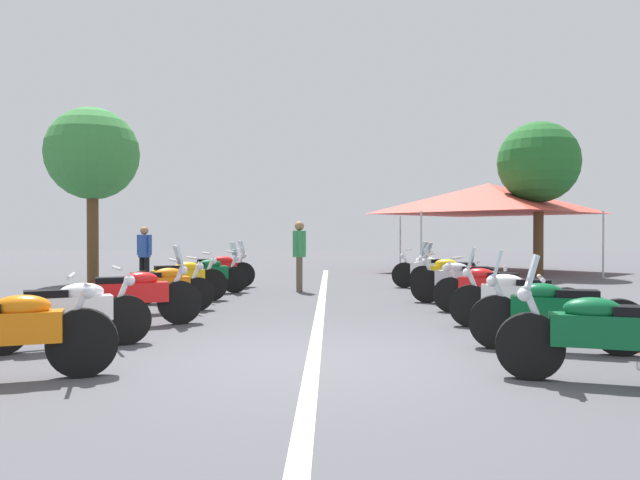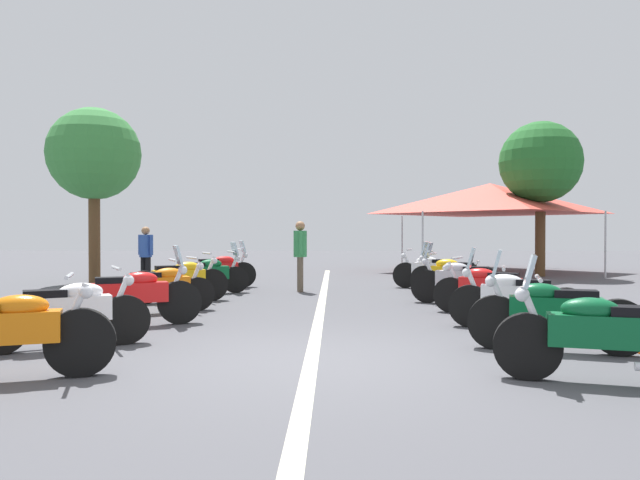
{
  "view_description": "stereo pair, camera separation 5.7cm",
  "coord_description": "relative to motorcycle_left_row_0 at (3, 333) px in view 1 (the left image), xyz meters",
  "views": [
    {
      "loc": [
        -6.6,
        -0.2,
        1.42
      ],
      "look_at": [
        4.03,
        0.0,
        1.29
      ],
      "focal_mm": 33.57,
      "sensor_mm": 36.0,
      "label": 1
    },
    {
      "loc": [
        -6.6,
        -0.26,
        1.42
      ],
      "look_at": [
        4.03,
        0.0,
        1.29
      ],
      "focal_mm": 33.57,
      "sensor_mm": 36.0,
      "label": 2
    }
  ],
  "objects": [
    {
      "name": "motorcycle_left_row_2",
      "position": [
        3.33,
        -0.08,
        0.01
      ],
      "size": [
        1.07,
        2.08,
        1.23
      ],
      "rotation": [
        0.0,
        0.0,
        -1.16
      ],
      "color": "black",
      "rests_on": "ground_plane"
    },
    {
      "name": "bystander_0",
      "position": [
        9.88,
        1.76,
        0.45
      ],
      "size": [
        0.32,
        0.46,
        1.58
      ],
      "rotation": [
        0.0,
        0.0,
        5.73
      ],
      "color": "black",
      "rests_on": "ground_plane"
    },
    {
      "name": "motorcycle_left_row_0",
      "position": [
        0.0,
        0.0,
        0.0
      ],
      "size": [
        0.92,
        2.04,
        1.02
      ],
      "rotation": [
        0.0,
        0.0,
        -1.23
      ],
      "color": "black",
      "rests_on": "ground_plane"
    },
    {
      "name": "motorcycle_left_row_4",
      "position": [
        6.48,
        -0.02,
        -0.0
      ],
      "size": [
        1.08,
        1.87,
        1.01
      ],
      "rotation": [
        0.0,
        0.0,
        -1.09
      ],
      "color": "black",
      "rests_on": "ground_plane"
    },
    {
      "name": "motorcycle_left_row_6",
      "position": [
        9.63,
        -0.19,
        0.0
      ],
      "size": [
        0.96,
        1.93,
        1.22
      ],
      "rotation": [
        0.0,
        0.0,
        -1.19
      ],
      "color": "black",
      "rests_on": "ground_plane"
    },
    {
      "name": "motorcycle_left_row_5",
      "position": [
        8.1,
        -0.17,
        -0.0
      ],
      "size": [
        1.09,
        2.01,
        1.2
      ],
      "rotation": [
        0.0,
        0.0,
        -1.13
      ],
      "color": "black",
      "rests_on": "ground_plane"
    },
    {
      "name": "motorcycle_right_row_6",
      "position": [
        9.56,
        -5.66,
        -0.01
      ],
      "size": [
        0.94,
        2.02,
        1.01
      ],
      "rotation": [
        0.0,
        0.0,
        1.23
      ],
      "color": "black",
      "rests_on": "ground_plane"
    },
    {
      "name": "motorcycle_right_row_5",
      "position": [
        8.0,
        -5.87,
        0.0
      ],
      "size": [
        1.04,
        1.95,
        1.22
      ],
      "rotation": [
        0.0,
        0.0,
        1.14
      ],
      "color": "black",
      "rests_on": "ground_plane"
    },
    {
      "name": "roadside_tree_1",
      "position": [
        13.96,
        -9.85,
        3.2
      ],
      "size": [
        2.62,
        2.62,
        5.02
      ],
      "color": "brown",
      "rests_on": "ground_plane"
    },
    {
      "name": "motorcycle_right_row_0",
      "position": [
        0.02,
        -5.71,
        0.0
      ],
      "size": [
        0.88,
        2.08,
        1.21
      ],
      "rotation": [
        0.0,
        0.0,
        1.3
      ],
      "color": "black",
      "rests_on": "ground_plane"
    },
    {
      "name": "motorcycle_right_row_2",
      "position": [
        3.25,
        -5.82,
        -0.0
      ],
      "size": [
        0.89,
        1.94,
        1.21
      ],
      "rotation": [
        0.0,
        0.0,
        1.27
      ],
      "color": "black",
      "rests_on": "ground_plane"
    },
    {
      "name": "motorcycle_right_row_1",
      "position": [
        1.55,
        -5.76,
        0.0
      ],
      "size": [
        0.86,
        1.99,
        1.22
      ],
      "rotation": [
        0.0,
        0.0,
        1.29
      ],
      "color": "black",
      "rests_on": "ground_plane"
    },
    {
      "name": "bystander_1",
      "position": [
        8.7,
        -2.35,
        0.53
      ],
      "size": [
        0.53,
        0.32,
        1.69
      ],
      "rotation": [
        0.0,
        0.0,
        4.82
      ],
      "color": "brown",
      "rests_on": "ground_plane"
    },
    {
      "name": "motorcycle_left_row_1",
      "position": [
        1.6,
        0.09,
        -0.02
      ],
      "size": [
        1.12,
        1.84,
        0.99
      ],
      "rotation": [
        0.0,
        0.0,
        -1.07
      ],
      "color": "black",
      "rests_on": "ground_plane"
    },
    {
      "name": "motorcycle_left_row_3",
      "position": [
        4.87,
        -0.08,
        -0.02
      ],
      "size": [
        1.17,
        1.81,
        0.98
      ],
      "rotation": [
        0.0,
        0.0,
        -1.03
      ],
      "color": "black",
      "rests_on": "ground_plane"
    },
    {
      "name": "ground_plane",
      "position": [
        1.01,
        -2.91,
        -0.47
      ],
      "size": [
        80.0,
        80.0,
        0.0
      ],
      "primitive_type": "plane",
      "color": "#4C4C51"
    },
    {
      "name": "roadside_tree_0",
      "position": [
        11.3,
        3.69,
        3.17
      ],
      "size": [
        2.61,
        2.61,
        4.97
      ],
      "color": "brown",
      "rests_on": "ground_plane"
    },
    {
      "name": "motorcycle_right_row_3",
      "position": [
        4.77,
        -5.84,
        -0.02
      ],
      "size": [
        1.07,
        1.84,
        0.99
      ],
      "rotation": [
        0.0,
        0.0,
        1.1
      ],
      "color": "black",
      "rests_on": "ground_plane"
    },
    {
      "name": "motorcycle_right_row_4",
      "position": [
        6.29,
        -5.72,
        0.01
      ],
      "size": [
        0.98,
        2.05,
        1.22
      ],
      "rotation": [
        0.0,
        0.0,
        1.21
      ],
      "color": "black",
      "rests_on": "ground_plane"
    },
    {
      "name": "event_tent",
      "position": [
        16.11,
        -8.79,
        2.18
      ],
      "size": [
        6.32,
        6.32,
        3.2
      ],
      "color": "#E54C3F",
      "rests_on": "ground_plane"
    },
    {
      "name": "lane_centre_stripe",
      "position": [
        5.6,
        -2.91,
        -0.46
      ],
      "size": [
        22.26,
        0.16,
        0.01
      ],
      "primitive_type": "cube",
      "color": "beige",
      "rests_on": "ground_plane"
    }
  ]
}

